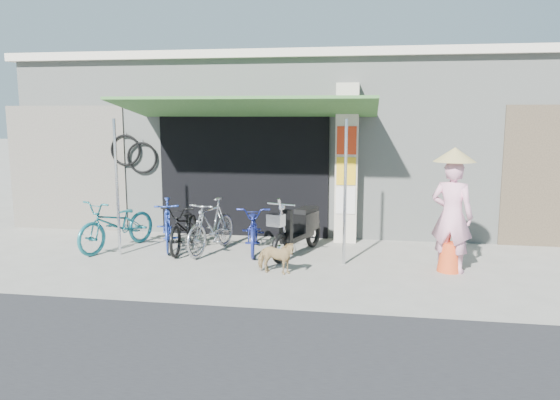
% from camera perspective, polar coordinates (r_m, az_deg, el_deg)
% --- Properties ---
extents(ground, '(80.00, 80.00, 0.00)m').
position_cam_1_polar(ground, '(8.42, 0.25, -7.83)').
color(ground, gray).
rests_on(ground, ground).
extents(bicycle_shop, '(12.30, 5.30, 3.66)m').
position_cam_1_polar(bicycle_shop, '(13.13, 3.74, 6.36)').
color(bicycle_shop, '#949992').
rests_on(bicycle_shop, ground).
extents(shop_pillar, '(0.42, 0.44, 3.00)m').
position_cam_1_polar(shop_pillar, '(10.46, 6.98, 3.78)').
color(shop_pillar, beige).
rests_on(shop_pillar, ground).
extents(awning, '(4.60, 1.88, 2.72)m').
position_cam_1_polar(awning, '(9.83, -3.51, 9.43)').
color(awning, '#305C29').
rests_on(awning, ground).
extents(neighbour_left, '(2.60, 0.06, 2.60)m').
position_cam_1_polar(neighbour_left, '(12.32, -21.37, 3.09)').
color(neighbour_left, '#6B665B').
rests_on(neighbour_left, ground).
extents(bike_teal, '(1.21, 1.88, 0.93)m').
position_cam_1_polar(bike_teal, '(10.31, -16.62, -2.41)').
color(bike_teal, '#18656E').
rests_on(bike_teal, ground).
extents(bike_blue, '(0.90, 1.56, 0.90)m').
position_cam_1_polar(bike_blue, '(10.13, -11.67, -2.49)').
color(bike_blue, '#223B9C').
rests_on(bike_blue, ground).
extents(bike_black, '(0.66, 1.66, 0.86)m').
position_cam_1_polar(bike_black, '(9.97, -9.94, -2.77)').
color(bike_black, black).
rests_on(bike_black, ground).
extents(bike_silver, '(0.82, 1.66, 0.96)m').
position_cam_1_polar(bike_silver, '(9.71, -7.18, -2.70)').
color(bike_silver, '#A9AAAE').
rests_on(bike_silver, ground).
extents(bike_navy, '(0.86, 1.70, 0.85)m').
position_cam_1_polar(bike_navy, '(9.76, -2.74, -2.90)').
color(bike_navy, navy).
rests_on(bike_navy, ground).
extents(street_dog, '(0.66, 0.38, 0.53)m').
position_cam_1_polar(street_dog, '(8.41, -0.46, -6.00)').
color(street_dog, tan).
rests_on(street_dog, ground).
extents(moped, '(0.78, 1.71, 1.00)m').
position_cam_1_polar(moped, '(9.52, 1.98, -3.03)').
color(moped, black).
rests_on(moped, ground).
extents(nun, '(0.75, 0.64, 1.94)m').
position_cam_1_polar(nun, '(8.80, 17.53, -1.18)').
color(nun, pink).
rests_on(nun, ground).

